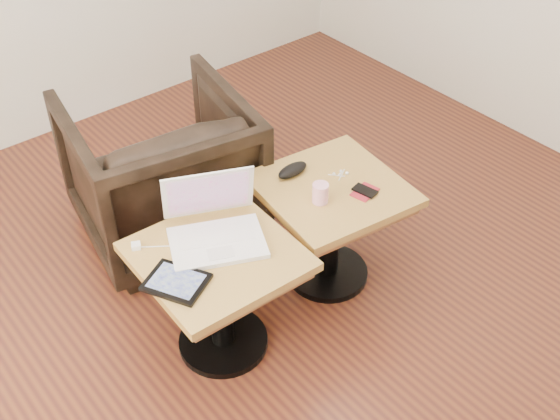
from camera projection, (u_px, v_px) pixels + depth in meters
room_shell at (279, 71)px, 2.17m from camera, size 4.52×4.52×2.71m
side_table_left at (218, 278)px, 2.80m from camera, size 0.61×0.61×0.54m
side_table_right at (331, 210)px, 3.13m from camera, size 0.66×0.66×0.54m
laptop at (214, 227)px, 2.76m from camera, size 0.47×0.45×0.26m
tablet at (176, 282)px, 2.59m from camera, size 0.26×0.28×0.02m
charging_adapter at (136, 246)px, 2.73m from camera, size 0.05×0.05×0.02m
glasses_case at (292, 170)px, 3.10m from camera, size 0.16×0.08×0.05m
striped_cup at (320, 193)px, 2.94m from camera, size 0.09×0.09×0.09m
earbuds_tangle at (340, 174)px, 3.11m from camera, size 0.08×0.05×0.02m
phone_on_sleeve at (365, 191)px, 3.01m from camera, size 0.13×0.11×0.01m
armchair at (161, 170)px, 3.41m from camera, size 0.95×0.97×0.76m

